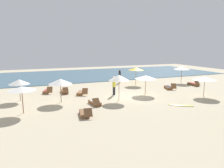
# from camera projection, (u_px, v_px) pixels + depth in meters

# --- Properties ---
(ground_plane) EXTENTS (60.00, 60.00, 0.00)m
(ground_plane) POSITION_uv_depth(u_px,v_px,m) (127.00, 97.00, 20.38)
(ground_plane) COLOR #BCAD8E
(ocean_water) EXTENTS (48.00, 16.00, 0.06)m
(ocean_water) POSITION_uv_depth(u_px,v_px,m) (84.00, 75.00, 35.89)
(ocean_water) COLOR #3D6075
(ocean_water) RESTS_ON ground_plane
(umbrella_0) EXTENTS (2.25, 2.25, 1.98)m
(umbrella_0) POSITION_uv_depth(u_px,v_px,m) (205.00, 78.00, 20.18)
(umbrella_0) COLOR brown
(umbrella_0) RESTS_ON ground_plane
(umbrella_1) EXTENTS (2.02, 2.02, 2.09)m
(umbrella_1) POSITION_uv_depth(u_px,v_px,m) (60.00, 82.00, 17.97)
(umbrella_1) COLOR olive
(umbrella_1) RESTS_ON ground_plane
(umbrella_2) EXTENTS (2.00, 2.00, 2.24)m
(umbrella_2) POSITION_uv_depth(u_px,v_px,m) (136.00, 69.00, 26.37)
(umbrella_2) COLOR olive
(umbrella_2) RESTS_ON ground_plane
(umbrella_3) EXTENTS (1.98, 1.98, 2.02)m
(umbrella_3) POSITION_uv_depth(u_px,v_px,m) (22.00, 89.00, 14.96)
(umbrella_3) COLOR brown
(umbrella_3) RESTS_ON ground_plane
(umbrella_4) EXTENTS (1.79, 1.79, 1.96)m
(umbrella_4) POSITION_uv_depth(u_px,v_px,m) (19.00, 82.00, 18.56)
(umbrella_4) COLOR brown
(umbrella_4) RESTS_ON ground_plane
(umbrella_5) EXTENTS (1.86, 1.86, 2.34)m
(umbrella_5) POSITION_uv_depth(u_px,v_px,m) (119.00, 78.00, 18.66)
(umbrella_5) COLOR brown
(umbrella_5) RESTS_ON ground_plane
(umbrella_6) EXTENTS (2.20, 2.20, 1.95)m
(umbrella_6) POSITION_uv_depth(u_px,v_px,m) (146.00, 77.00, 21.13)
(umbrella_6) COLOR olive
(umbrella_6) RESTS_ON ground_plane
(umbrella_7) EXTENTS (2.15, 2.15, 2.24)m
(umbrella_7) POSITION_uv_depth(u_px,v_px,m) (182.00, 68.00, 27.91)
(umbrella_7) COLOR brown
(umbrella_7) RESTS_ON ground_plane
(lounger_0) EXTENTS (0.62, 1.68, 0.71)m
(lounger_0) POSITION_uv_depth(u_px,v_px,m) (65.00, 91.00, 21.91)
(lounger_0) COLOR brown
(lounger_0) RESTS_ON ground_plane
(lounger_1) EXTENTS (1.21, 1.75, 0.73)m
(lounger_1) POSITION_uv_depth(u_px,v_px,m) (81.00, 93.00, 21.28)
(lounger_1) COLOR brown
(lounger_1) RESTS_ON ground_plane
(lounger_2) EXTENTS (0.78, 1.74, 0.69)m
(lounger_2) POSITION_uv_depth(u_px,v_px,m) (95.00, 103.00, 17.54)
(lounger_2) COLOR brown
(lounger_2) RESTS_ON ground_plane
(lounger_3) EXTENTS (1.06, 1.73, 0.74)m
(lounger_3) POSITION_uv_depth(u_px,v_px,m) (47.00, 91.00, 22.03)
(lounger_3) COLOR brown
(lounger_3) RESTS_ON ground_plane
(lounger_4) EXTENTS (1.14, 1.76, 0.72)m
(lounger_4) POSITION_uv_depth(u_px,v_px,m) (169.00, 87.00, 24.03)
(lounger_4) COLOR brown
(lounger_4) RESTS_ON ground_plane
(lounger_5) EXTENTS (0.83, 1.77, 0.67)m
(lounger_5) POSITION_uv_depth(u_px,v_px,m) (85.00, 114.00, 14.72)
(lounger_5) COLOR brown
(lounger_5) RESTS_ON ground_plane
(lounger_6) EXTENTS (0.65, 1.71, 0.68)m
(lounger_6) POSITION_uv_depth(u_px,v_px,m) (194.00, 84.00, 26.14)
(lounger_6) COLOR brown
(lounger_6) RESTS_ON ground_plane
(person_0) EXTENTS (0.37, 0.37, 1.78)m
(person_0) POSITION_uv_depth(u_px,v_px,m) (120.00, 76.00, 27.98)
(person_0) COLOR yellow
(person_0) RESTS_ON ground_plane
(person_1) EXTENTS (0.32, 0.32, 1.91)m
(person_1) POSITION_uv_depth(u_px,v_px,m) (114.00, 85.00, 21.00)
(person_1) COLOR #26262D
(person_1) RESTS_ON ground_plane
(surfboard) EXTENTS (1.93, 1.67, 0.07)m
(surfboard) POSITION_uv_depth(u_px,v_px,m) (181.00, 105.00, 17.28)
(surfboard) COLOR gold
(surfboard) RESTS_ON ground_plane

